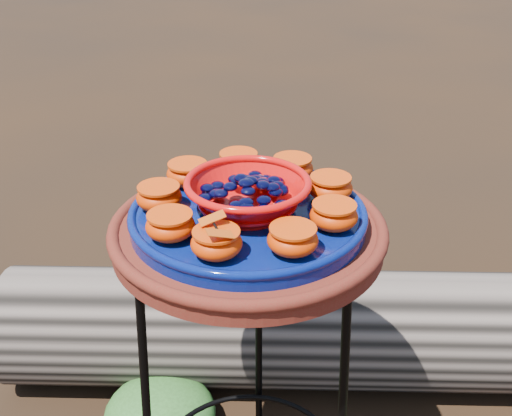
# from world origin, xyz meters

# --- Properties ---
(plant_stand) EXTENTS (0.44, 0.44, 0.70)m
(plant_stand) POSITION_xyz_m (0.00, 0.00, 0.35)
(plant_stand) COLOR black
(plant_stand) RESTS_ON ground
(terracotta_saucer) EXTENTS (0.46, 0.46, 0.04)m
(terracotta_saucer) POSITION_xyz_m (0.00, 0.00, 0.72)
(terracotta_saucer) COLOR #542617
(terracotta_saucer) RESTS_ON plant_stand
(cobalt_plate) EXTENTS (0.40, 0.40, 0.03)m
(cobalt_plate) POSITION_xyz_m (0.00, 0.00, 0.75)
(cobalt_plate) COLOR #010948
(cobalt_plate) RESTS_ON terracotta_saucer
(red_bowl) EXTENTS (0.20, 0.20, 0.06)m
(red_bowl) POSITION_xyz_m (0.00, 0.00, 0.79)
(red_bowl) COLOR red
(red_bowl) RESTS_ON cobalt_plate
(glass_gems) EXTENTS (0.15, 0.15, 0.03)m
(glass_gems) POSITION_xyz_m (0.00, 0.00, 0.83)
(glass_gems) COLOR black
(glass_gems) RESTS_ON red_bowl
(orange_half_0) EXTENTS (0.08, 0.08, 0.04)m
(orange_half_0) POSITION_xyz_m (-0.03, -0.15, 0.79)
(orange_half_0) COLOR #B42502
(orange_half_0) RESTS_ON cobalt_plate
(orange_half_1) EXTENTS (0.08, 0.08, 0.04)m
(orange_half_1) POSITION_xyz_m (0.08, -0.13, 0.79)
(orange_half_1) COLOR #B42502
(orange_half_1) RESTS_ON cobalt_plate
(orange_half_2) EXTENTS (0.08, 0.08, 0.04)m
(orange_half_2) POSITION_xyz_m (0.14, -0.04, 0.79)
(orange_half_2) COLOR #B42502
(orange_half_2) RESTS_ON cobalt_plate
(orange_half_3) EXTENTS (0.08, 0.08, 0.04)m
(orange_half_3) POSITION_xyz_m (0.14, 0.06, 0.79)
(orange_half_3) COLOR #B42502
(orange_half_3) RESTS_ON cobalt_plate
(orange_half_4) EXTENTS (0.08, 0.08, 0.04)m
(orange_half_4) POSITION_xyz_m (0.07, 0.13, 0.79)
(orange_half_4) COLOR #B42502
(orange_half_4) RESTS_ON cobalt_plate
(orange_half_5) EXTENTS (0.08, 0.08, 0.04)m
(orange_half_5) POSITION_xyz_m (-0.03, 0.15, 0.79)
(orange_half_5) COLOR #B42502
(orange_half_5) RESTS_ON cobalt_plate
(orange_half_6) EXTENTS (0.08, 0.08, 0.04)m
(orange_half_6) POSITION_xyz_m (-0.12, 0.09, 0.79)
(orange_half_6) COLOR #B42502
(orange_half_6) RESTS_ON cobalt_plate
(orange_half_7) EXTENTS (0.08, 0.08, 0.04)m
(orange_half_7) POSITION_xyz_m (-0.15, -0.01, 0.79)
(orange_half_7) COLOR #B42502
(orange_half_7) RESTS_ON cobalt_plate
(orange_half_8) EXTENTS (0.08, 0.08, 0.04)m
(orange_half_8) POSITION_xyz_m (-0.11, -0.10, 0.79)
(orange_half_8) COLOR #B42502
(orange_half_8) RESTS_ON cobalt_plate
(butterfly) EXTENTS (0.10, 0.08, 0.01)m
(butterfly) POSITION_xyz_m (-0.03, -0.15, 0.81)
(butterfly) COLOR #C4450C
(butterfly) RESTS_ON orange_half_0
(driftwood_log) EXTENTS (1.75, 0.57, 0.32)m
(driftwood_log) POSITION_xyz_m (0.16, 0.46, 0.16)
(driftwood_log) COLOR black
(driftwood_log) RESTS_ON ground
(foliage_left) EXTENTS (0.28, 0.28, 0.14)m
(foliage_left) POSITION_xyz_m (-0.25, 0.20, 0.07)
(foliage_left) COLOR #264D1C
(foliage_left) RESTS_ON ground
(foliage_back) EXTENTS (0.33, 0.33, 0.17)m
(foliage_back) POSITION_xyz_m (-0.20, 0.48, 0.08)
(foliage_back) COLOR #264D1C
(foliage_back) RESTS_ON ground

